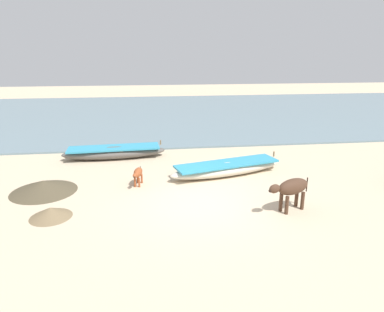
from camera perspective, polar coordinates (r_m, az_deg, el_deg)
ground at (r=10.38m, az=1.47°, el=-7.95°), size 80.00×80.00×0.00m
sea_water at (r=25.84m, az=-4.14°, el=7.21°), size 60.00×20.00×0.08m
fishing_boat_2 at (r=12.70m, az=5.90°, el=-2.03°), size 4.57×2.09×0.68m
fishing_boat_3 at (r=14.99m, az=-12.90°, el=0.65°), size 4.41×1.31×0.71m
cow_adult_dark at (r=10.08m, az=16.37°, el=-5.20°), size 1.43×0.83×0.96m
calf_near_rust at (r=11.73m, az=-9.07°, el=-2.89°), size 0.40×0.92×0.60m
debris_pile_0 at (r=12.17m, az=-23.65°, el=-4.65°), size 2.88×2.88×0.38m
debris_pile_1 at (r=10.29m, az=-22.65°, el=-8.71°), size 1.51×1.51×0.29m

